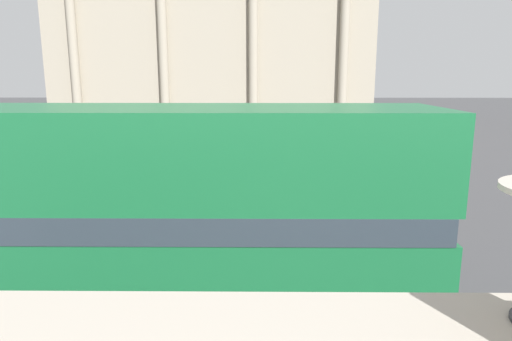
% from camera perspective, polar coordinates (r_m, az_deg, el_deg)
% --- Properties ---
extents(double_decker_bus, '(10.42, 2.64, 4.38)m').
position_cam_1_polar(double_decker_bus, '(8.43, -14.19, -5.69)').
color(double_decker_bus, black).
rests_on(double_decker_bus, ground_plane).
extents(plaza_building_left, '(33.76, 15.51, 16.61)m').
position_cam_1_polar(plaza_building_left, '(53.96, -5.08, 15.40)').
color(plaza_building_left, '#A39984').
rests_on(plaza_building_left, ground_plane).
extents(traffic_light_near, '(0.42, 0.24, 3.57)m').
position_cam_1_polar(traffic_light_near, '(14.65, -16.44, 1.24)').
color(traffic_light_near, black).
rests_on(traffic_light_near, ground_plane).
extents(traffic_light_mid, '(0.42, 0.24, 3.68)m').
position_cam_1_polar(traffic_light_mid, '(19.28, 2.15, 4.37)').
color(traffic_light_mid, black).
rests_on(traffic_light_mid, ground_plane).
extents(car_black, '(4.20, 1.93, 1.35)m').
position_cam_1_polar(car_black, '(28.27, -11.95, 3.00)').
color(car_black, black).
rests_on(car_black, ground_plane).
extents(pedestrian_white, '(0.32, 0.32, 1.65)m').
position_cam_1_polar(pedestrian_white, '(35.55, 14.85, 5.03)').
color(pedestrian_white, '#282B33').
rests_on(pedestrian_white, ground_plane).
extents(pedestrian_black, '(0.32, 0.32, 1.66)m').
position_cam_1_polar(pedestrian_black, '(25.62, -8.21, 2.82)').
color(pedestrian_black, '#282B33').
rests_on(pedestrian_black, ground_plane).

